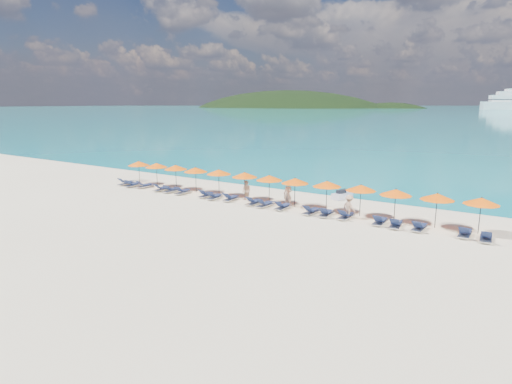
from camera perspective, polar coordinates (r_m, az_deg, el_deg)
The scene contains 40 objects.
ground at distance 29.91m, azimuth -3.16°, elevation -3.24°, with size 1400.00×1400.00×0.00m, color beige.
headland_main at distance 648.00m, azimuth 3.88°, elevation 7.80°, with size 374.00×242.00×126.50m.
headland_small at distance 608.21m, azimuth 17.34°, elevation 7.31°, with size 162.00×126.00×85.50m.
jetski at distance 35.93m, azimuth 11.41°, elevation -0.40°, with size 1.23×2.17×0.73m.
beachgoer_a at distance 32.47m, azimuth 4.28°, elevation -0.28°, with size 0.71×0.47×1.95m, color tan.
beachgoer_b at distance 34.33m, azimuth -1.29°, elevation 0.16°, with size 0.80×0.46×1.64m, color tan.
beachgoer_c at distance 29.83m, azimuth 12.30°, elevation -1.92°, with size 1.06×0.49×1.63m, color tan.
umbrella_0 at distance 42.81m, azimuth -15.37°, elevation 3.70°, with size 2.10×2.10×2.28m.
umbrella_1 at distance 41.12m, azimuth -13.14°, elevation 3.49°, with size 2.10×2.10×2.28m.
umbrella_2 at distance 39.48m, azimuth -10.67°, elevation 3.26°, with size 2.10×2.10×2.28m.
umbrella_3 at distance 37.76m, azimuth -8.06°, elevation 2.96°, with size 2.10×2.10×2.28m.
umbrella_4 at distance 36.31m, azimuth -4.99°, elevation 2.68°, with size 2.10×2.10×2.28m.
umbrella_5 at distance 34.73m, azimuth -1.53°, elevation 2.30°, with size 2.10×2.10×2.28m.
umbrella_6 at distance 33.33m, azimuth 1.79°, elevation 1.89°, with size 2.10×2.10×2.28m.
umbrella_7 at distance 32.18m, azimuth 5.23°, elevation 1.49°, with size 2.10×2.10×2.28m.
umbrella_8 at distance 31.26m, azimuth 9.45°, elevation 1.07°, with size 2.10×2.10×2.28m.
umbrella_9 at distance 30.32m, azimuth 13.82°, elevation 0.55°, with size 2.10×2.10×2.28m.
umbrella_10 at distance 29.41m, azimuth 18.14°, elevation -0.04°, with size 2.10×2.10×2.28m.
umbrella_11 at distance 28.98m, azimuth 23.03°, elevation -0.58°, with size 2.10×2.10×2.28m.
umbrella_12 at distance 28.81m, azimuth 27.85°, elevation -1.08°, with size 2.10×2.10×2.28m.
lounger_0 at distance 42.86m, azimuth -16.95°, elevation 1.20°, with size 0.63×1.71×0.66m.
lounger_1 at distance 41.78m, azimuth -16.13°, elevation 0.99°, with size 0.65×1.71×0.66m.
lounger_2 at distance 40.97m, azimuth -14.64°, elevation 0.86°, with size 0.78×1.75×0.66m.
lounger_3 at distance 39.17m, azimuth -12.46°, elevation 0.47°, with size 0.75×1.74×0.66m.
lounger_4 at distance 38.41m, azimuth -11.19°, elevation 0.30°, with size 0.68×1.72×0.66m.
lounger_5 at distance 37.50m, azimuth -9.75°, elevation 0.08°, with size 0.72×1.73×0.66m.
lounger_6 at distance 35.97m, azimuth -6.65°, elevation -0.33°, with size 0.79×1.75×0.66m.
lounger_7 at distance 35.14m, azimuth -5.54°, elevation -0.59°, with size 0.74×1.74×0.66m.
lounger_8 at distance 34.49m, azimuth -3.43°, elevation -0.80°, with size 0.75×1.74×0.66m.
lounger_9 at distance 33.07m, azimuth -0.28°, elevation -1.33°, with size 0.64×1.71×0.66m.
lounger_10 at distance 32.38m, azimuth 1.21°, elevation -1.62°, with size 0.72×1.73×0.66m.
lounger_11 at distance 31.71m, azimuth 3.56°, elevation -1.93°, with size 0.64×1.71×0.66m.
lounger_12 at distance 30.58m, azimuth 7.38°, elevation -2.53°, with size 0.77×1.75×0.66m.
lounger_13 at distance 30.17m, azimuth 9.29°, elevation -2.79°, with size 0.76×1.75×0.66m.
lounger_14 at distance 29.76m, azimuth 11.89°, elevation -3.09°, with size 0.72×1.73×0.66m.
lounger_15 at distance 28.95m, azimuth 16.19°, elevation -3.73°, with size 0.63×1.70×0.66m.
lounger_16 at distance 28.55m, azimuth 18.15°, elevation -4.08°, with size 0.78×1.75×0.66m.
lounger_17 at distance 28.38m, azimuth 20.94°, elevation -4.37°, with size 0.70×1.73×0.66m.
lounger_18 at distance 28.18m, azimuth 26.09°, elevation -4.92°, with size 0.63×1.70×0.66m.
lounger_19 at distance 27.87m, azimuth 28.32°, elevation -5.32°, with size 0.74×1.74×0.66m.
Camera 1 is at (17.18, -23.21, 7.79)m, focal length 30.00 mm.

